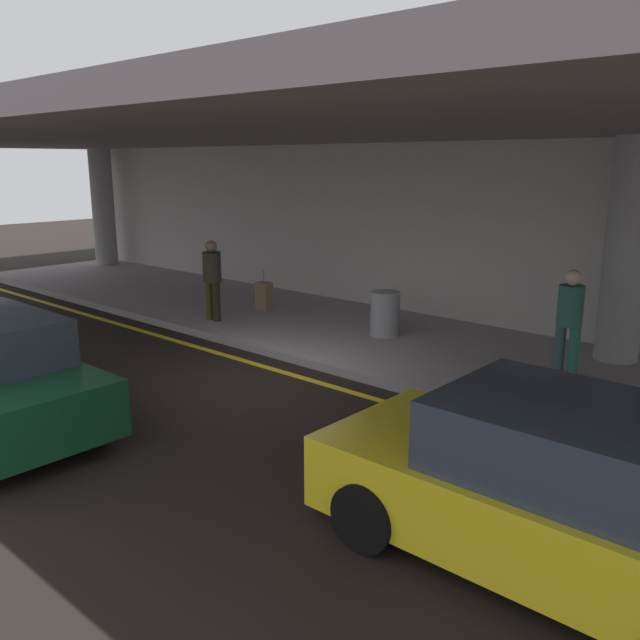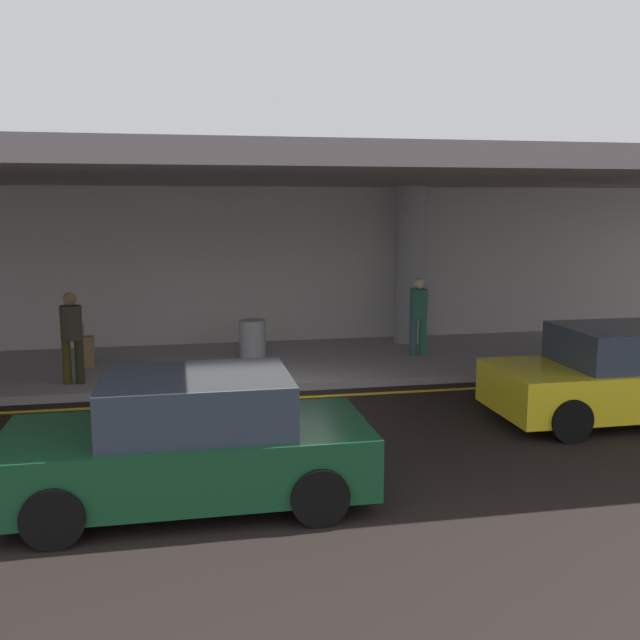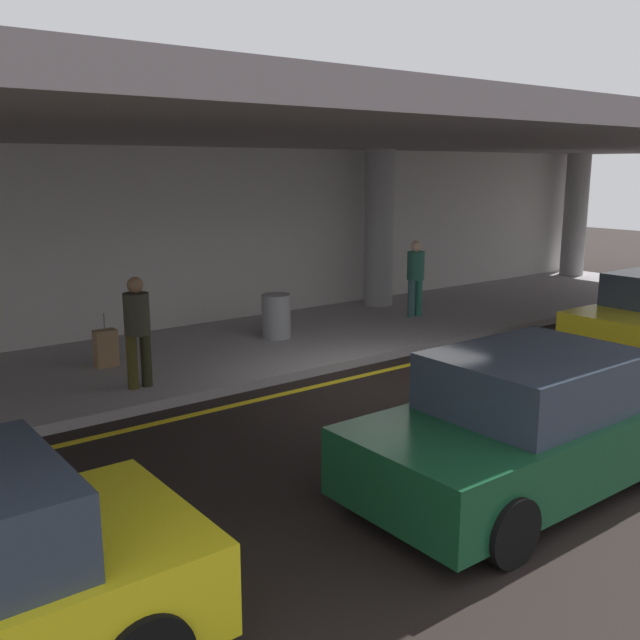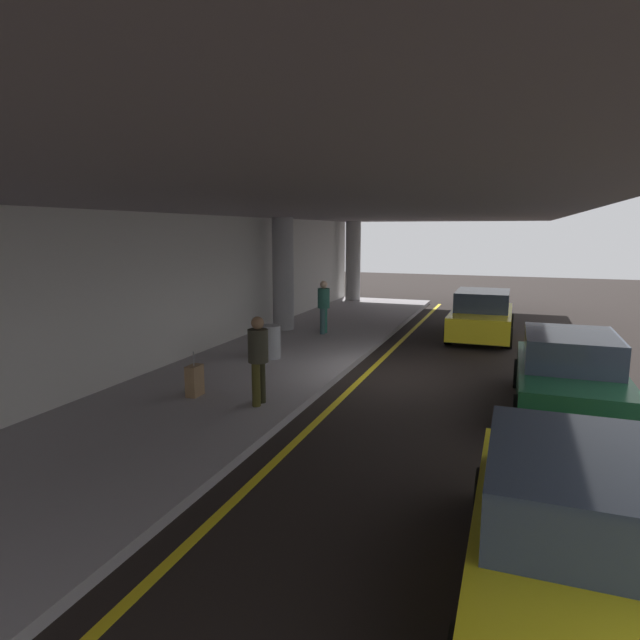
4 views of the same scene
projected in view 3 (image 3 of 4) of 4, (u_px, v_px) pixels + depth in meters
ground_plane at (380, 385)px, 11.31m from camera, size 60.00×60.00×0.00m
sidewalk at (272, 343)px, 13.70m from camera, size 26.00×4.20×0.15m
lane_stripe_yellow at (357, 377)px, 11.74m from camera, size 26.00×0.14×0.01m
support_column_left_mid at (379, 229)px, 16.75m from camera, size 0.70×0.70×3.65m
support_column_center at (575, 215)px, 21.51m from camera, size 0.70×0.70×3.65m
ceiling_overhang at (284, 135)px, 12.49m from camera, size 28.00×13.20×0.30m
terminal_back_wall at (211, 239)px, 15.06m from camera, size 26.00×0.30×3.80m
car_dark_green at (528, 425)px, 7.54m from camera, size 4.10×1.92×1.50m
traveler_with_luggage at (416, 273)px, 15.60m from camera, size 0.38×0.38×1.68m
person_waiting_for_ride at (137, 325)px, 10.50m from camera, size 0.38×0.38×1.68m
suitcase_upright_primary at (106, 348)px, 11.77m from camera, size 0.36×0.22×0.90m
trash_bin_steel at (276, 316)px, 13.73m from camera, size 0.56×0.56×0.85m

